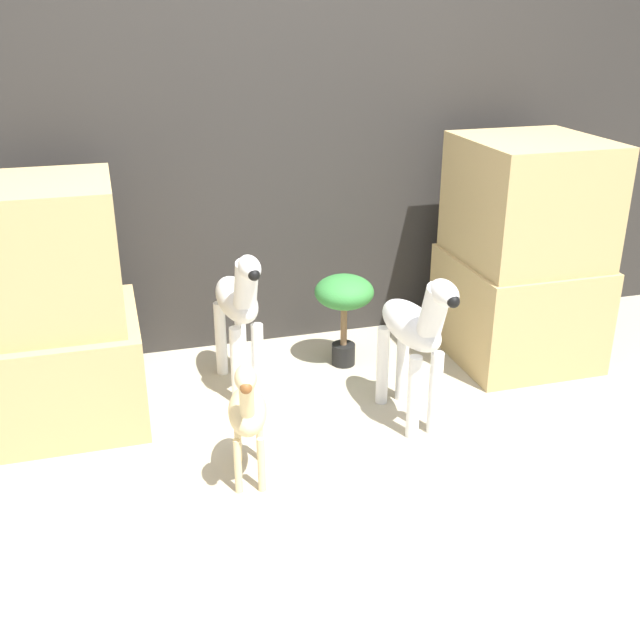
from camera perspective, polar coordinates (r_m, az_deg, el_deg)
name	(u,v)px	position (r m, az deg, el deg)	size (l,w,h in m)	color
ground_plane	(364,475)	(2.92, 3.37, -11.74)	(14.00, 14.00, 0.00)	#B2A88E
wall_back	(277,127)	(3.74, -3.32, 14.44)	(6.40, 0.08, 2.20)	#2D2B28
rock_pillar_left	(56,314)	(3.28, -19.46, 0.42)	(0.65, 0.69, 1.03)	tan
rock_pillar_right	(523,255)	(3.77, 15.20, 4.78)	(0.65, 0.69, 1.09)	tan
zebra_right	(415,333)	(3.08, 7.26, -0.99)	(0.19, 0.57, 0.72)	white
zebra_left	(239,307)	(3.34, -6.19, 1.02)	(0.19, 0.57, 0.72)	white
giraffe_figurine	(247,410)	(2.74, -5.56, -6.81)	(0.19, 0.42, 0.56)	beige
potted_palm_front	(344,299)	(3.59, 1.85, 1.63)	(0.29, 0.29, 0.46)	black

